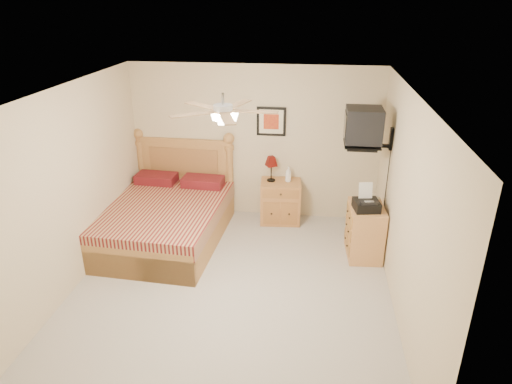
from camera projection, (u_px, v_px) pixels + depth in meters
The scene contains 17 objects.
floor at pixel (231, 289), 5.82m from camera, with size 4.50×4.50×0.00m, color #ABA49B.
ceiling at pixel (226, 93), 4.82m from camera, with size 4.00×4.50×0.04m, color white.
wall_back at pixel (255, 143), 7.37m from camera, with size 4.00×0.04×2.50m, color beige.
wall_front at pixel (172, 329), 3.28m from camera, with size 4.00×0.04×2.50m, color beige.
wall_left at pixel (68, 192), 5.56m from camera, with size 0.04×4.50×2.50m, color beige.
wall_right at pixel (405, 210), 5.09m from camera, with size 0.04×4.50×2.50m, color beige.
bed at pixel (161, 198), 6.70m from camera, with size 1.68×2.20×1.43m, color #A9733D, non-canonical shape.
nightstand at pixel (280, 201), 7.45m from camera, with size 0.64×0.48×0.69m, color #B77A3F.
table_lamp at pixel (271, 169), 7.28m from camera, with size 0.22×0.22×0.42m, color #570C08, non-canonical shape.
lotion_bottle at pixel (288, 174), 7.28m from camera, with size 0.10×0.10×0.25m, color white.
framed_picture at pixel (271, 121), 7.17m from camera, with size 0.46×0.04×0.46m, color black.
dresser at pixel (365, 231), 6.44m from camera, with size 0.46×0.66×0.77m, color #C47A49.
fax_machine at pixel (367, 198), 6.12m from camera, with size 0.33×0.35×0.35m, color black, non-canonical shape.
magazine_lower at pixel (363, 199), 6.48m from camera, with size 0.21×0.28×0.03m, color #A99B8A.
magazine_upper at pixel (365, 198), 6.46m from camera, with size 0.18×0.25×0.02m, color tan.
wall_tv at pixel (375, 128), 6.11m from camera, with size 0.56×0.46×0.58m, color black, non-canonical shape.
ceiling_fan at pixel (223, 111), 4.70m from camera, with size 1.14×1.14×0.28m, color silver, non-canonical shape.
Camera 1 is at (0.93, -4.76, 3.47)m, focal length 32.00 mm.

